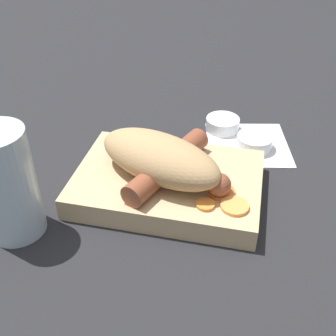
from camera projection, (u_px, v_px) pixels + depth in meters
The scene contains 9 objects.
ground_plane at pixel (168, 192), 0.57m from camera, with size 3.00×3.00×0.00m, color #232326.
food_tray at pixel (168, 183), 0.56m from camera, with size 0.24×0.16×0.03m.
bread_roll at pixel (160, 158), 0.53m from camera, with size 0.19×0.13×0.06m.
sausage at pixel (165, 164), 0.54m from camera, with size 0.18×0.16×0.03m.
pickled_veggies at pixel (223, 198), 0.51m from camera, with size 0.07×0.07×0.00m.
napkin at pixel (248, 144), 0.66m from camera, with size 0.15×0.15×0.00m.
condiment_cup_near at pixel (254, 143), 0.64m from camera, with size 0.05×0.05×0.02m.
condiment_cup_far at pixel (222, 125), 0.69m from camera, with size 0.05×0.05×0.02m.
drink_glass at pixel (6, 184), 0.47m from camera, with size 0.07×0.07×0.14m.
Camera 1 is at (0.10, -0.42, 0.36)m, focal length 45.00 mm.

